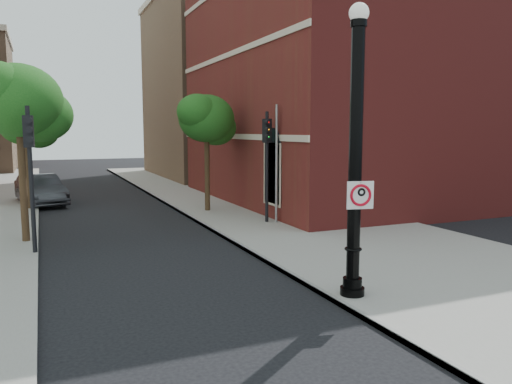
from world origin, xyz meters
name	(u,v)px	position (x,y,z in m)	size (l,w,h in m)	color
ground	(242,310)	(0.00, 0.00, 0.00)	(120.00, 120.00, 0.00)	black
sidewalk_right	(284,215)	(6.00, 10.00, 0.06)	(8.00, 60.00, 0.12)	gray
curb_edge	(198,221)	(2.05, 10.00, 0.07)	(0.10, 60.00, 0.14)	gray
brick_wall_building	(408,88)	(16.00, 14.00, 6.26)	(22.30, 16.30, 12.50)	maroon
bg_building_tan_b	(285,93)	(16.00, 30.00, 7.00)	(22.00, 14.00, 14.00)	#9A7254
lamppost	(355,168)	(2.52, -0.40, 2.99)	(0.55, 0.55, 6.47)	black
no_parking_sign	(360,195)	(2.56, -0.57, 2.41)	(0.60, 0.17, 0.61)	white
parked_car	(41,190)	(-3.86, 18.06, 0.77)	(1.63, 4.69, 1.54)	#323237
traffic_signal_left	(30,156)	(-4.08, 6.73, 3.05)	(0.31, 0.38, 4.52)	black
traffic_signal_right	(267,149)	(4.50, 8.56, 3.06)	(0.35, 0.40, 4.54)	black
utility_pole	(276,166)	(4.80, 8.30, 2.40)	(0.10, 0.10, 4.81)	#999999
street_tree_a	(20,102)	(-4.33, 8.62, 4.70)	(3.30, 2.98, 5.95)	#331F14
street_tree_b	(26,125)	(-4.33, 16.34, 4.06)	(2.86, 2.58, 5.15)	#331F14
street_tree_c	(207,120)	(3.24, 12.36, 4.27)	(3.00, 2.71, 5.41)	#331F14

